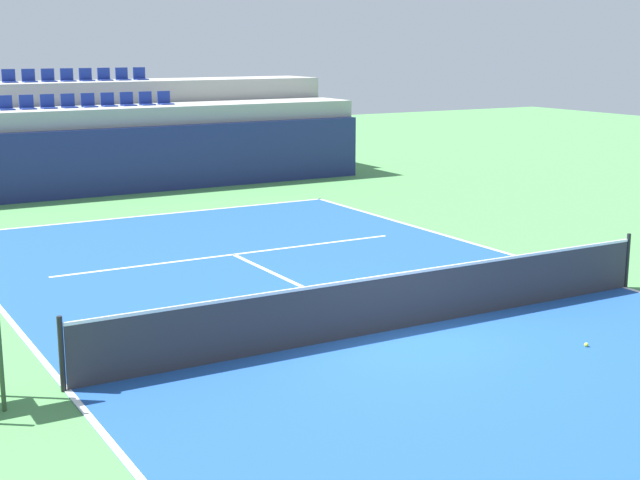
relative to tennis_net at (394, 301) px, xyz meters
name	(u,v)px	position (x,y,z in m)	size (l,w,h in m)	color
ground_plane	(394,330)	(0.00, 0.00, -0.51)	(80.00, 80.00, 0.00)	#4C8C4C
court_surface	(394,330)	(0.00, 0.00, -0.50)	(11.00, 24.00, 0.01)	#1E4C99
baseline_far	(150,215)	(0.00, 11.95, -0.50)	(11.00, 0.10, 0.00)	white
sideline_left	(67,390)	(-5.45, 0.00, -0.50)	(0.10, 24.00, 0.00)	white
sideline_right	(624,287)	(5.45, 0.00, -0.50)	(0.10, 24.00, 0.00)	white
service_line_far	(233,255)	(0.00, 6.40, -0.50)	(8.26, 0.10, 0.00)	white
centre_service_line	(302,286)	(0.00, 3.20, -0.50)	(0.10, 6.40, 0.00)	white
back_wall	(105,162)	(0.00, 15.94, 0.54)	(18.28, 0.30, 2.09)	navy
stands_tier_lower	(92,149)	(0.00, 17.29, 0.83)	(18.28, 2.40, 2.68)	#9E9E99
stands_tier_upper	(71,131)	(0.00, 19.69, 1.19)	(18.28, 2.40, 3.40)	#9E9E99
seating_row_lower	(89,103)	(0.00, 17.38, 2.29)	(5.60, 0.44, 0.44)	navy
seating_row_upper	(68,78)	(0.00, 19.78, 3.02)	(5.60, 0.44, 0.44)	navy
tennis_net	(394,301)	(0.00, 0.00, 0.00)	(11.08, 0.08, 1.07)	black
tennis_ball_0	(586,345)	(2.14, -2.24, -0.47)	(0.07, 0.07, 0.07)	#CCE033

